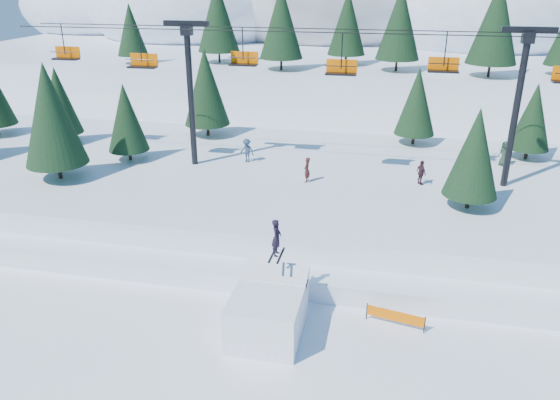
% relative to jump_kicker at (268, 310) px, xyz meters
% --- Properties ---
extents(ground, '(160.00, 160.00, 0.00)m').
position_rel_jump_kicker_xyz_m(ground, '(-0.32, -2.14, -1.22)').
color(ground, white).
rests_on(ground, ground).
extents(mid_shelf, '(70.00, 22.00, 2.50)m').
position_rel_jump_kicker_xyz_m(mid_shelf, '(-0.32, 15.86, 0.03)').
color(mid_shelf, white).
rests_on(mid_shelf, ground).
extents(berm, '(70.00, 6.00, 1.10)m').
position_rel_jump_kicker_xyz_m(berm, '(-0.32, 5.86, -0.67)').
color(berm, white).
rests_on(berm, ground).
extents(mountain_ridge, '(119.00, 60.11, 26.46)m').
position_rel_jump_kicker_xyz_m(mountain_ridge, '(-5.41, 71.21, 8.42)').
color(mountain_ridge, white).
rests_on(mountain_ridge, ground).
extents(jump_kicker, '(3.23, 4.42, 5.21)m').
position_rel_jump_kicker_xyz_m(jump_kicker, '(0.00, 0.00, 0.00)').
color(jump_kicker, white).
rests_on(jump_kicker, ground).
extents(chairlift, '(46.00, 3.21, 10.28)m').
position_rel_jump_kicker_xyz_m(chairlift, '(0.60, 15.90, 8.10)').
color(chairlift, black).
rests_on(chairlift, mid_shelf).
extents(conifer_stand, '(62.92, 17.34, 9.98)m').
position_rel_jump_kicker_xyz_m(conifer_stand, '(3.19, 16.64, 5.74)').
color(conifer_stand, black).
rests_on(conifer_stand, mid_shelf).
extents(distant_skiers, '(32.29, 9.31, 1.87)m').
position_rel_jump_kicker_xyz_m(distant_skiers, '(-1.46, 15.98, 2.17)').
color(distant_skiers, '#2D2239').
rests_on(distant_skiers, mid_shelf).
extents(banner_near, '(2.80, 0.64, 0.90)m').
position_rel_jump_kicker_xyz_m(banner_near, '(5.86, 1.73, -0.68)').
color(banner_near, black).
rests_on(banner_near, ground).
extents(banner_far, '(2.70, 0.98, 0.90)m').
position_rel_jump_kicker_xyz_m(banner_far, '(11.63, 3.67, -0.68)').
color(banner_far, black).
rests_on(banner_far, ground).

